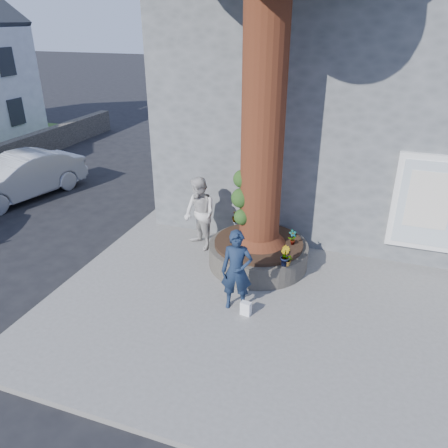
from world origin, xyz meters
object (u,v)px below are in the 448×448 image
(planter, at_px, (258,253))
(woman, at_px, (200,214))
(man, at_px, (237,271))
(car_silver, at_px, (19,177))

(planter, height_order, woman, woman)
(man, height_order, woman, woman)
(man, xyz_separation_m, car_silver, (-8.53, 3.52, -0.25))
(man, bearing_deg, car_silver, 144.74)
(woman, distance_m, car_silver, 7.06)
(woman, height_order, car_silver, woman)
(planter, relative_size, woman, 1.25)
(man, distance_m, woman, 2.65)
(woman, xyz_separation_m, car_silver, (-6.91, 1.44, -0.33))
(man, xyz_separation_m, woman, (-1.63, 2.09, 0.08))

